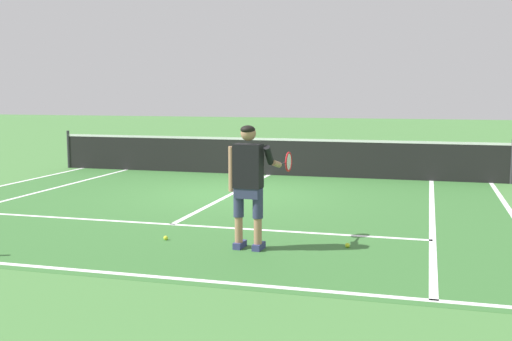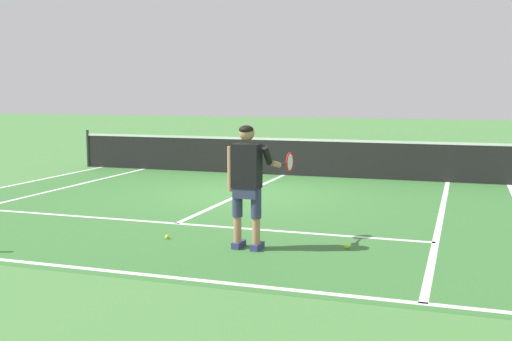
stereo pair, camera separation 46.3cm
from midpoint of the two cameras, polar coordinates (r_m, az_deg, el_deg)
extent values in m
plane|color=#477F3D|center=(13.25, -0.27, -2.17)|extent=(80.00, 80.00, 0.00)
cube|color=#387033|center=(11.97, -2.39, -3.17)|extent=(10.98, 9.55, 0.00)
cube|color=white|center=(7.98, -14.35, -8.66)|extent=(10.98, 0.10, 0.01)
cube|color=white|center=(10.32, -6.03, -4.87)|extent=(8.23, 0.10, 0.01)
cube|color=white|center=(13.25, -0.26, -2.15)|extent=(0.10, 6.40, 0.01)
cube|color=white|center=(13.97, -18.37, -2.03)|extent=(0.10, 9.15, 0.01)
cube|color=white|center=(11.21, 17.73, -4.21)|extent=(0.10, 9.15, 0.01)
cylinder|color=#333338|center=(18.66, -14.50, 1.98)|extent=(0.08, 0.08, 1.07)
cube|color=black|center=(16.22, 3.39, 1.16)|extent=(11.84, 0.02, 0.91)
cube|color=white|center=(16.18, 3.40, 2.87)|extent=(11.84, 0.03, 0.06)
cube|color=navy|center=(8.71, -0.07, -6.82)|extent=(0.13, 0.29, 0.09)
cube|color=navy|center=(8.61, 1.67, -6.99)|extent=(0.13, 0.29, 0.09)
cylinder|color=#A37556|center=(8.62, -0.17, -5.43)|extent=(0.11, 0.11, 0.36)
cylinder|color=#2D3351|center=(8.54, -0.17, -2.91)|extent=(0.14, 0.14, 0.41)
cylinder|color=#A37556|center=(8.52, 1.58, -5.58)|extent=(0.11, 0.11, 0.36)
cylinder|color=#2D3351|center=(8.44, 1.59, -3.03)|extent=(0.14, 0.14, 0.41)
cube|color=#2D3351|center=(8.46, 0.70, -1.87)|extent=(0.35, 0.22, 0.20)
cube|color=black|center=(8.42, 0.71, 0.42)|extent=(0.39, 0.25, 0.60)
cylinder|color=#A37556|center=(8.51, -0.79, 0.15)|extent=(0.09, 0.09, 0.62)
cylinder|color=black|center=(8.39, 2.62, 1.42)|extent=(0.11, 0.27, 0.29)
cylinder|color=#A37556|center=(8.59, 3.34, 0.61)|extent=(0.10, 0.30, 0.14)
sphere|color=#A37556|center=(8.39, 0.74, 3.44)|extent=(0.21, 0.21, 0.21)
ellipsoid|color=black|center=(8.36, 0.69, 3.78)|extent=(0.21, 0.21, 0.12)
cylinder|color=#232326|center=(8.79, 3.90, 0.56)|extent=(0.05, 0.20, 0.03)
cylinder|color=red|center=(8.94, 4.21, 0.66)|extent=(0.03, 0.10, 0.02)
torus|color=red|center=(9.11, 4.58, 0.78)|extent=(0.05, 0.30, 0.30)
cylinder|color=silver|center=(9.11, 4.58, 0.78)|extent=(0.02, 0.25, 0.25)
sphere|color=#CCE02D|center=(9.27, -6.75, -6.08)|extent=(0.07, 0.07, 0.07)
sphere|color=#CCE02D|center=(8.78, 9.87, -6.90)|extent=(0.07, 0.07, 0.07)
camera|label=1|loc=(0.23, -88.50, 0.19)|focal=43.55mm
camera|label=2|loc=(0.23, 91.50, -0.19)|focal=43.55mm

